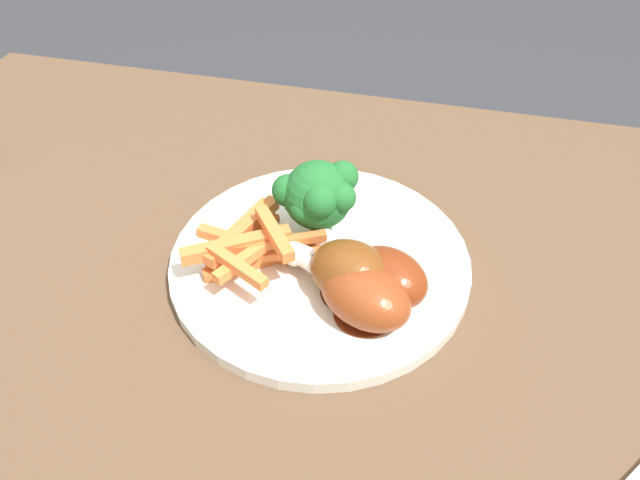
{
  "coord_description": "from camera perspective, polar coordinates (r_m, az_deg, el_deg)",
  "views": [
    {
      "loc": [
        0.13,
        -0.34,
        1.12
      ],
      "look_at": [
        0.04,
        0.04,
        0.76
      ],
      "focal_mm": 34.4,
      "sensor_mm": 36.0,
      "label": 1
    }
  ],
  "objects": [
    {
      "name": "dining_table",
      "position": [
        0.63,
        -4.48,
        -12.19
      ],
      "size": [
        0.95,
        0.68,
        0.73
      ],
      "color": "brown",
      "rests_on": "ground_plane"
    },
    {
      "name": "dinner_plate",
      "position": [
        0.54,
        0.0,
        -2.0
      ],
      "size": [
        0.26,
        0.26,
        0.01
      ],
      "primitive_type": "cylinder",
      "color": "white",
      "rests_on": "dining_table"
    },
    {
      "name": "broccoli_floret_front",
      "position": [
        0.53,
        -0.2,
        4.21
      ],
      "size": [
        0.08,
        0.06,
        0.08
      ],
      "color": "#79AB5B",
      "rests_on": "dinner_plate"
    },
    {
      "name": "chicken_drumstick_extra",
      "position": [
        0.48,
        3.88,
        -5.01
      ],
      "size": [
        0.12,
        0.08,
        0.04
      ],
      "color": "#63230F",
      "rests_on": "dinner_plate"
    },
    {
      "name": "chicken_drumstick_near",
      "position": [
        0.5,
        5.98,
        -3.2
      ],
      "size": [
        0.11,
        0.08,
        0.04
      ],
      "color": "#561B0A",
      "rests_on": "dinner_plate"
    },
    {
      "name": "carrot_fries_pile",
      "position": [
        0.53,
        -6.24,
        -0.42
      ],
      "size": [
        0.13,
        0.11,
        0.04
      ],
      "color": "orange",
      "rests_on": "dinner_plate"
    },
    {
      "name": "chicken_drumstick_far",
      "position": [
        0.5,
        2.53,
        -2.62
      ],
      "size": [
        0.12,
        0.07,
        0.05
      ],
      "color": "#4F220C",
      "rests_on": "dinner_plate"
    }
  ]
}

